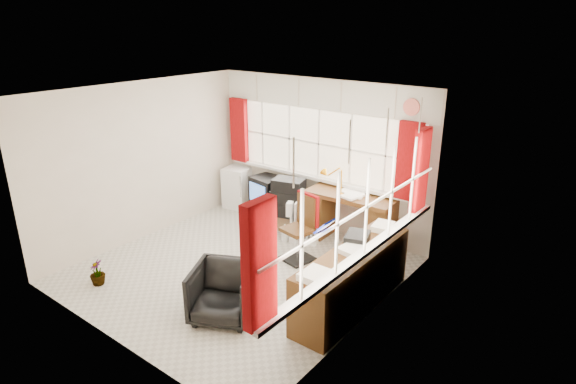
# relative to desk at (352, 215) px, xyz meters

# --- Properties ---
(ground) EXTENTS (4.00, 4.00, 0.00)m
(ground) POSITION_rel_desk_xyz_m (-0.77, -1.80, -0.45)
(ground) COLOR beige
(ground) RESTS_ON ground
(room_walls) EXTENTS (4.00, 4.00, 4.00)m
(room_walls) POSITION_rel_desk_xyz_m (-0.77, -1.80, 1.05)
(room_walls) COLOR beige
(room_walls) RESTS_ON ground
(window_back) EXTENTS (3.70, 0.12, 3.60)m
(window_back) POSITION_rel_desk_xyz_m (-0.77, 0.14, 0.49)
(window_back) COLOR #FBE9C7
(window_back) RESTS_ON room_walls
(window_right) EXTENTS (0.12, 3.70, 3.60)m
(window_right) POSITION_rel_desk_xyz_m (1.17, -1.80, 0.49)
(window_right) COLOR #FBE9C7
(window_right) RESTS_ON room_walls
(curtains) EXTENTS (3.83, 3.83, 1.15)m
(curtains) POSITION_rel_desk_xyz_m (0.15, -0.87, 1.00)
(curtains) COLOR #97080E
(curtains) RESTS_ON room_walls
(overhead_cabinets) EXTENTS (3.98, 3.98, 0.48)m
(overhead_cabinets) POSITION_rel_desk_xyz_m (0.21, -0.82, 1.80)
(overhead_cabinets) COLOR silver
(overhead_cabinets) RESTS_ON room_walls
(desk) EXTENTS (1.44, 0.76, 0.85)m
(desk) POSITION_rel_desk_xyz_m (0.00, 0.00, 0.00)
(desk) COLOR #543313
(desk) RESTS_ON ground
(desk_lamp) EXTENTS (0.19, 0.17, 0.45)m
(desk_lamp) POSITION_rel_desk_xyz_m (-0.10, -0.21, 0.68)
(desk_lamp) COLOR orange
(desk_lamp) RESTS_ON desk
(task_chair) EXTENTS (0.49, 0.52, 1.00)m
(task_chair) POSITION_rel_desk_xyz_m (-0.28, -0.93, 0.08)
(task_chair) COLOR black
(task_chair) RESTS_ON ground
(office_chair) EXTENTS (0.96, 0.97, 0.66)m
(office_chair) POSITION_rel_desk_xyz_m (-0.13, -2.73, -0.12)
(office_chair) COLOR black
(office_chair) RESTS_ON ground
(radiator) EXTENTS (0.47, 0.33, 0.66)m
(radiator) POSITION_rel_desk_xyz_m (-0.57, -0.50, -0.18)
(radiator) COLOR white
(radiator) RESTS_ON ground
(credenza) EXTENTS (0.50, 2.00, 0.85)m
(credenza) POSITION_rel_desk_xyz_m (0.96, -1.60, -0.06)
(credenza) COLOR #543313
(credenza) RESTS_ON ground
(file_tray) EXTENTS (0.36, 0.42, 0.12)m
(file_tray) POSITION_rel_desk_xyz_m (0.86, -1.35, 0.36)
(file_tray) COLOR black
(file_tray) RESTS_ON credenza
(tv_bench) EXTENTS (1.40, 0.50, 0.25)m
(tv_bench) POSITION_rel_desk_xyz_m (-1.32, -0.08, -0.33)
(tv_bench) COLOR #A27551
(tv_bench) RESTS_ON ground
(crt_tv) EXTENTS (0.62, 0.59, 0.49)m
(crt_tv) POSITION_rel_desk_xyz_m (-1.71, -0.02, 0.05)
(crt_tv) COLOR black
(crt_tv) RESTS_ON tv_bench
(hifi_stack) EXTENTS (0.68, 0.53, 0.63)m
(hifi_stack) POSITION_rel_desk_xyz_m (-1.09, -0.22, 0.10)
(hifi_stack) COLOR black
(hifi_stack) RESTS_ON tv_bench
(mini_fridge) EXTENTS (0.53, 0.53, 0.77)m
(mini_fridge) POSITION_rel_desk_xyz_m (-2.47, -0.00, -0.07)
(mini_fridge) COLOR white
(mini_fridge) RESTS_ON ground
(spray_bottle_a) EXTENTS (0.15, 0.15, 0.29)m
(spray_bottle_a) POSITION_rel_desk_xyz_m (-0.83, -0.66, -0.31)
(spray_bottle_a) COLOR white
(spray_bottle_a) RESTS_ON ground
(spray_bottle_b) EXTENTS (0.13, 0.13, 0.20)m
(spray_bottle_b) POSITION_rel_desk_xyz_m (-0.68, -1.22, -0.35)
(spray_bottle_b) COLOR #8FD6CE
(spray_bottle_b) RESTS_ON ground
(flower_vase) EXTENTS (0.26, 0.26, 0.36)m
(flower_vase) POSITION_rel_desk_xyz_m (-2.00, -3.24, -0.27)
(flower_vase) COLOR black
(flower_vase) RESTS_ON ground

